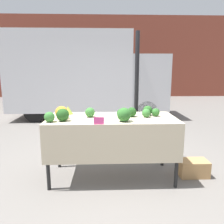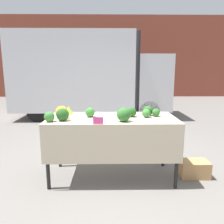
% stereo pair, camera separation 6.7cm
% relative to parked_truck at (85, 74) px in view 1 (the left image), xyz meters
% --- Properties ---
extents(ground_plane, '(40.00, 40.00, 0.00)m').
position_rel_parked_truck_xyz_m(ground_plane, '(0.75, -4.34, -1.44)').
color(ground_plane, slate).
extents(building_facade, '(16.00, 0.60, 4.63)m').
position_rel_parked_truck_xyz_m(building_facade, '(0.75, 5.91, 0.88)').
color(building_facade, brown).
rests_on(building_facade, ground_plane).
extents(tent_pole, '(0.07, 0.07, 2.20)m').
position_rel_parked_truck_xyz_m(tent_pole, '(1.19, -3.77, -0.34)').
color(tent_pole, black).
rests_on(tent_pole, ground_plane).
extents(parked_truck, '(5.03, 1.87, 2.74)m').
position_rel_parked_truck_xyz_m(parked_truck, '(0.00, 0.00, 0.00)').
color(parked_truck, silver).
rests_on(parked_truck, ground_plane).
extents(market_table, '(1.85, 0.82, 0.91)m').
position_rel_parked_truck_xyz_m(market_table, '(0.75, -4.41, -0.65)').
color(market_table, beige).
rests_on(market_table, ground_plane).
extents(orange_cauliflower, '(0.18, 0.18, 0.18)m').
position_rel_parked_truck_xyz_m(orange_cauliflower, '(0.04, -4.38, -0.44)').
color(orange_cauliflower, orange).
rests_on(orange_cauliflower, market_table).
extents(romanesco_head, '(0.16, 0.16, 0.12)m').
position_rel_parked_truck_xyz_m(romanesco_head, '(0.08, -4.08, -0.46)').
color(romanesco_head, '#93B238').
rests_on(romanesco_head, market_table).
extents(broccoli_head_0, '(0.14, 0.14, 0.14)m').
position_rel_parked_truck_xyz_m(broccoli_head_0, '(1.30, -4.20, -0.45)').
color(broccoli_head_0, '#285B23').
rests_on(broccoli_head_0, market_table).
extents(broccoli_head_1, '(0.12, 0.12, 0.12)m').
position_rel_parked_truck_xyz_m(broccoli_head_1, '(1.40, -4.28, -0.46)').
color(broccoli_head_1, '#2D6628').
rests_on(broccoli_head_1, market_table).
extents(broccoli_head_2, '(0.12, 0.12, 0.12)m').
position_rel_parked_truck_xyz_m(broccoli_head_2, '(1.25, -4.34, -0.46)').
color(broccoli_head_2, '#387533').
rests_on(broccoli_head_2, market_table).
extents(broccoli_head_3, '(0.13, 0.13, 0.13)m').
position_rel_parked_truck_xyz_m(broccoli_head_3, '(0.89, -4.38, -0.46)').
color(broccoli_head_3, '#285B23').
rests_on(broccoli_head_3, market_table).
extents(broccoli_head_4, '(0.14, 0.14, 0.14)m').
position_rel_parked_truck_xyz_m(broccoli_head_4, '(-0.08, -4.60, -0.45)').
color(broccoli_head_4, '#387533').
rests_on(broccoli_head_4, market_table).
extents(broccoli_head_5, '(0.17, 0.17, 0.17)m').
position_rel_parked_truck_xyz_m(broccoli_head_5, '(0.09, -4.54, -0.44)').
color(broccoli_head_5, '#23511E').
rests_on(broccoli_head_5, market_table).
extents(broccoli_head_6, '(0.19, 0.19, 0.19)m').
position_rel_parked_truck_xyz_m(broccoli_head_6, '(0.90, -4.59, -0.43)').
color(broccoli_head_6, '#2D6628').
rests_on(broccoli_head_6, market_table).
extents(broccoli_head_7, '(0.14, 0.14, 0.14)m').
position_rel_parked_truck_xyz_m(broccoli_head_7, '(0.43, -4.30, -0.45)').
color(broccoli_head_7, '#387533').
rests_on(broccoli_head_7, market_table).
extents(broccoli_head_8, '(0.14, 0.14, 0.14)m').
position_rel_parked_truck_xyz_m(broccoli_head_8, '(1.04, -4.30, -0.45)').
color(broccoli_head_8, '#23511E').
rests_on(broccoli_head_8, market_table).
extents(price_sign, '(0.13, 0.01, 0.09)m').
position_rel_parked_truck_xyz_m(price_sign, '(0.57, -4.74, -0.48)').
color(price_sign, '#EF4793').
rests_on(price_sign, market_table).
extents(produce_crate, '(0.43, 0.27, 0.25)m').
position_rel_parked_truck_xyz_m(produce_crate, '(1.99, -4.37, -1.31)').
color(produce_crate, tan).
rests_on(produce_crate, ground_plane).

